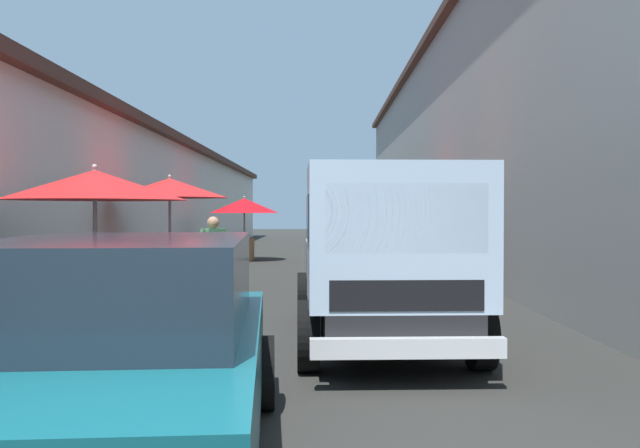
# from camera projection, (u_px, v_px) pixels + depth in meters

# --- Properties ---
(ground) EXTENTS (90.00, 90.00, 0.00)m
(ground) POSITION_uv_depth(u_px,v_px,m) (301.00, 280.00, 15.87)
(ground) COLOR #282826
(building_left_whitewash) EXTENTS (49.80, 7.50, 3.94)m
(building_left_whitewash) POSITION_uv_depth(u_px,v_px,m) (28.00, 198.00, 18.11)
(building_left_whitewash) COLOR silver
(building_left_whitewash) RESTS_ON ground
(building_right_concrete) EXTENTS (49.80, 7.50, 7.18)m
(building_right_concrete) POSITION_uv_depth(u_px,v_px,m) (580.00, 138.00, 18.02)
(building_right_concrete) COLOR gray
(building_right_concrete) RESTS_ON ground
(fruit_stall_near_right) EXTENTS (2.32, 2.32, 2.44)m
(fruit_stall_near_right) POSITION_uv_depth(u_px,v_px,m) (369.00, 198.00, 13.62)
(fruit_stall_near_right) COLOR #9E9EA3
(fruit_stall_near_right) RESTS_ON ground
(fruit_stall_mid_lane) EXTENTS (2.26, 2.26, 2.22)m
(fruit_stall_mid_lane) POSITION_uv_depth(u_px,v_px,m) (396.00, 210.00, 18.87)
(fruit_stall_mid_lane) COLOR #9E9EA3
(fruit_stall_mid_lane) RESTS_ON ground
(fruit_stall_far_left) EXTENTS (2.24, 2.24, 2.11)m
(fruit_stall_far_left) POSITION_uv_depth(u_px,v_px,m) (244.00, 214.00, 21.83)
(fruit_stall_far_left) COLOR #9E9EA3
(fruit_stall_far_left) RESTS_ON ground
(fruit_stall_near_left) EXTENTS (2.43, 2.43, 2.38)m
(fruit_stall_near_left) POSITION_uv_depth(u_px,v_px,m) (168.00, 202.00, 13.91)
(fruit_stall_near_left) COLOR #9E9EA3
(fruit_stall_near_left) RESTS_ON ground
(fruit_stall_far_right) EXTENTS (2.33, 2.33, 2.22)m
(fruit_stall_far_right) POSITION_uv_depth(u_px,v_px,m) (94.00, 209.00, 8.62)
(fruit_stall_far_right) COLOR #9E9EA3
(fruit_stall_far_right) RESTS_ON ground
(hatchback_car) EXTENTS (4.03, 2.17, 1.45)m
(hatchback_car) POSITION_uv_depth(u_px,v_px,m) (119.00, 355.00, 4.11)
(hatchback_car) COLOR #0F4C56
(hatchback_car) RESTS_ON ground
(delivery_truck) EXTENTS (4.98, 2.11, 2.08)m
(delivery_truck) POSITION_uv_depth(u_px,v_px,m) (386.00, 263.00, 7.46)
(delivery_truck) COLOR black
(delivery_truck) RESTS_ON ground
(vendor_by_crates) EXTENTS (0.46, 0.48, 1.55)m
(vendor_by_crates) POSITION_uv_depth(u_px,v_px,m) (338.00, 239.00, 17.84)
(vendor_by_crates) COLOR #232328
(vendor_by_crates) RESTS_ON ground
(vendor_in_shade) EXTENTS (0.53, 0.41, 1.53)m
(vendor_in_shade) POSITION_uv_depth(u_px,v_px,m) (213.00, 255.00, 11.49)
(vendor_in_shade) COLOR #232328
(vendor_in_shade) RESTS_ON ground
(parked_scooter) EXTENTS (1.69, 0.32, 1.14)m
(parked_scooter) POSITION_uv_depth(u_px,v_px,m) (212.00, 261.00, 15.62)
(parked_scooter) COLOR black
(parked_scooter) RESTS_ON ground
(plastic_stool) EXTENTS (0.30, 0.30, 0.43)m
(plastic_stool) POSITION_uv_depth(u_px,v_px,m) (336.00, 267.00, 15.50)
(plastic_stool) COLOR red
(plastic_stool) RESTS_ON ground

